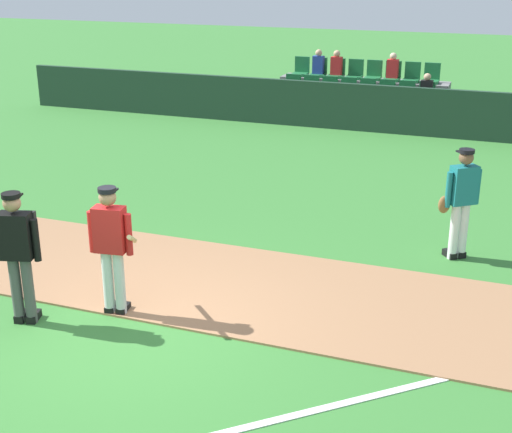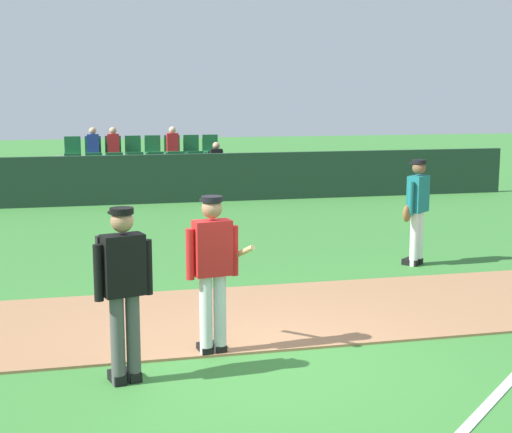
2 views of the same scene
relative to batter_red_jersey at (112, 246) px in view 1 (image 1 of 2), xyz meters
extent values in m
plane|color=#387A33|center=(0.36, -0.39, -0.97)|extent=(80.00, 80.00, 0.00)
cube|color=#9E704C|center=(0.36, 1.29, -0.95)|extent=(28.00, 2.77, 0.03)
cube|color=white|center=(3.36, -0.89, -0.96)|extent=(8.97, 8.12, 0.01)
cube|color=#1E3828|center=(0.36, 11.54, -0.33)|extent=(20.00, 0.16, 1.27)
cube|color=slate|center=(0.36, 12.99, -0.82)|extent=(5.00, 2.10, 0.30)
cube|color=slate|center=(0.36, 12.57, -0.47)|extent=(4.90, 0.85, 0.40)
cube|color=#1E6B38|center=(-1.56, 12.47, -0.22)|extent=(0.44, 0.40, 0.08)
cube|color=#1E6B38|center=(-1.56, 12.69, 0.03)|extent=(0.44, 0.08, 0.50)
cube|color=#1E6B38|center=(-1.01, 12.47, -0.22)|extent=(0.44, 0.40, 0.08)
cube|color=#1E6B38|center=(-1.01, 12.69, 0.03)|extent=(0.44, 0.08, 0.50)
cube|color=#1E6B38|center=(-0.46, 12.47, -0.22)|extent=(0.44, 0.40, 0.08)
cube|color=#1E6B38|center=(-0.46, 12.69, 0.03)|extent=(0.44, 0.08, 0.50)
cube|color=#1E6B38|center=(0.09, 12.47, -0.22)|extent=(0.44, 0.40, 0.08)
cube|color=#1E6B38|center=(0.09, 12.69, 0.03)|extent=(0.44, 0.08, 0.50)
cube|color=#1E6B38|center=(0.64, 12.47, -0.22)|extent=(0.44, 0.40, 0.08)
cube|color=#1E6B38|center=(0.64, 12.69, 0.03)|extent=(0.44, 0.08, 0.50)
cube|color=#1E6B38|center=(1.19, 12.47, -0.22)|extent=(0.44, 0.40, 0.08)
cube|color=#1E6B38|center=(1.19, 12.69, 0.03)|extent=(0.44, 0.08, 0.50)
cube|color=#1E6B38|center=(1.74, 12.47, -0.22)|extent=(0.44, 0.40, 0.08)
cube|color=#1E6B38|center=(1.74, 12.69, 0.03)|extent=(0.44, 0.08, 0.50)
cube|color=#1E6B38|center=(2.29, 12.47, -0.22)|extent=(0.44, 0.40, 0.08)
cube|color=#1E6B38|center=(2.29, 12.69, 0.03)|extent=(0.44, 0.08, 0.50)
cube|color=black|center=(2.29, 12.52, 0.08)|extent=(0.32, 0.22, 0.52)
sphere|color=tan|center=(2.29, 12.52, 0.43)|extent=(0.20, 0.20, 0.20)
cube|color=slate|center=(0.36, 13.42, -0.07)|extent=(4.90, 0.85, 0.40)
cube|color=#1E6B38|center=(-1.56, 13.32, 0.18)|extent=(0.44, 0.40, 0.08)
cube|color=#1E6B38|center=(-1.56, 13.54, 0.43)|extent=(0.44, 0.08, 0.50)
cube|color=#1E6B38|center=(-1.01, 13.32, 0.18)|extent=(0.44, 0.40, 0.08)
cube|color=#1E6B38|center=(-1.01, 13.54, 0.43)|extent=(0.44, 0.08, 0.50)
cube|color=#263F99|center=(-1.01, 13.37, 0.48)|extent=(0.32, 0.22, 0.52)
sphere|color=tan|center=(-1.01, 13.37, 0.83)|extent=(0.20, 0.20, 0.20)
cube|color=#1E6B38|center=(-0.46, 13.32, 0.18)|extent=(0.44, 0.40, 0.08)
cube|color=#1E6B38|center=(-0.46, 13.54, 0.43)|extent=(0.44, 0.08, 0.50)
cube|color=red|center=(-0.46, 13.37, 0.48)|extent=(0.32, 0.22, 0.52)
sphere|color=tan|center=(-0.46, 13.37, 0.83)|extent=(0.20, 0.20, 0.20)
cube|color=#1E6B38|center=(0.09, 13.32, 0.18)|extent=(0.44, 0.40, 0.08)
cube|color=#1E6B38|center=(0.09, 13.54, 0.43)|extent=(0.44, 0.08, 0.50)
cube|color=#1E6B38|center=(0.64, 13.32, 0.18)|extent=(0.44, 0.40, 0.08)
cube|color=#1E6B38|center=(0.64, 13.54, 0.43)|extent=(0.44, 0.08, 0.50)
cube|color=#1E6B38|center=(1.19, 13.32, 0.18)|extent=(0.44, 0.40, 0.08)
cube|color=#1E6B38|center=(1.19, 13.54, 0.43)|extent=(0.44, 0.08, 0.50)
cube|color=red|center=(1.19, 13.37, 0.48)|extent=(0.32, 0.22, 0.52)
sphere|color=beige|center=(1.19, 13.37, 0.83)|extent=(0.20, 0.20, 0.20)
cube|color=#1E6B38|center=(1.74, 13.32, 0.18)|extent=(0.44, 0.40, 0.08)
cube|color=#1E6B38|center=(1.74, 13.54, 0.43)|extent=(0.44, 0.08, 0.50)
cube|color=#1E6B38|center=(2.29, 13.32, 0.18)|extent=(0.44, 0.40, 0.08)
cube|color=#1E6B38|center=(2.29, 13.54, 0.43)|extent=(0.44, 0.08, 0.50)
cylinder|color=silver|center=(-0.08, -0.02, -0.52)|extent=(0.14, 0.14, 0.90)
cylinder|color=silver|center=(0.07, 0.01, -0.52)|extent=(0.14, 0.14, 0.90)
cube|color=black|center=(-0.09, 0.04, -0.92)|extent=(0.16, 0.28, 0.10)
cube|color=black|center=(0.06, 0.06, -0.92)|extent=(0.16, 0.28, 0.10)
cube|color=red|center=(-0.01, -0.01, 0.23)|extent=(0.43, 0.28, 0.60)
cylinder|color=red|center=(-0.25, -0.04, 0.18)|extent=(0.09, 0.09, 0.55)
cylinder|color=red|center=(0.24, 0.03, 0.18)|extent=(0.09, 0.09, 0.55)
sphere|color=#9E7051|center=(-0.01, -0.01, 0.66)|extent=(0.22, 0.22, 0.22)
cylinder|color=black|center=(-0.01, -0.01, 0.76)|extent=(0.23, 0.23, 0.06)
cube|color=black|center=(-0.02, 0.09, 0.73)|extent=(0.20, 0.15, 0.02)
cylinder|color=tan|center=(0.23, 0.13, 0.08)|extent=(0.40, 0.74, 0.41)
cylinder|color=#4C4C4C|center=(-1.06, -0.63, -0.52)|extent=(0.14, 0.14, 0.90)
cylinder|color=#4C4C4C|center=(-0.91, -0.58, -0.52)|extent=(0.14, 0.14, 0.90)
cube|color=black|center=(-1.08, -0.57, -0.92)|extent=(0.19, 0.28, 0.10)
cube|color=black|center=(-0.92, -0.52, -0.92)|extent=(0.19, 0.28, 0.10)
cube|color=black|center=(-0.98, -0.60, 0.23)|extent=(0.44, 0.32, 0.60)
cylinder|color=black|center=(-0.74, -0.54, 0.18)|extent=(0.09, 0.09, 0.55)
sphere|color=#9E7051|center=(-0.98, -0.60, 0.66)|extent=(0.22, 0.22, 0.22)
cylinder|color=black|center=(-0.98, -0.60, 0.76)|extent=(0.23, 0.23, 0.06)
cube|color=black|center=(-1.01, -0.51, 0.73)|extent=(0.21, 0.16, 0.02)
cube|color=black|center=(-1.02, -0.48, 0.23)|extent=(0.45, 0.20, 0.56)
cylinder|color=white|center=(3.97, 3.44, -0.52)|extent=(0.14, 0.14, 0.90)
cylinder|color=white|center=(4.10, 3.54, -0.52)|extent=(0.14, 0.14, 0.90)
cube|color=black|center=(3.94, 3.48, -0.92)|extent=(0.25, 0.28, 0.10)
cube|color=black|center=(4.06, 3.58, -0.92)|extent=(0.25, 0.28, 0.10)
cube|color=#197075|center=(4.04, 3.49, 0.23)|extent=(0.45, 0.42, 0.60)
cylinder|color=#197075|center=(3.84, 3.33, 0.18)|extent=(0.09, 0.09, 0.55)
cylinder|color=#197075|center=(4.23, 3.64, 0.18)|extent=(0.09, 0.09, 0.55)
sphere|color=brown|center=(4.04, 3.49, 0.66)|extent=(0.22, 0.22, 0.22)
cylinder|color=black|center=(4.04, 3.49, 0.76)|extent=(0.23, 0.23, 0.06)
cube|color=black|center=(3.97, 3.57, 0.73)|extent=(0.22, 0.21, 0.02)
ellipsoid|color=brown|center=(3.79, 3.36, -0.07)|extent=(0.23, 0.22, 0.28)
camera|label=1|loc=(4.65, -7.23, 3.48)|focal=49.82mm
camera|label=2|loc=(-1.34, -7.74, 1.88)|focal=52.38mm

